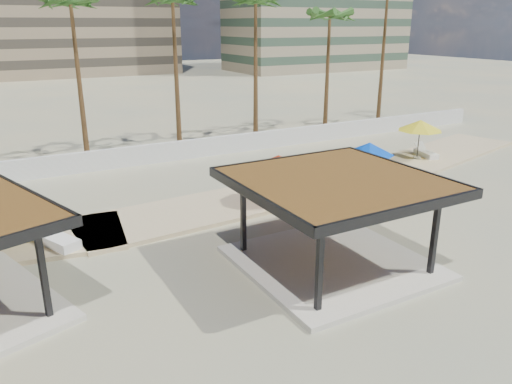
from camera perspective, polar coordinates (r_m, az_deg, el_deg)
ground at (r=17.57m, az=3.62°, el=-9.05°), size 200.00×200.00×0.00m
promenade at (r=24.59m, az=-2.01°, el=-0.57°), size 44.45×7.97×0.24m
boundary_wall at (r=31.19m, az=-12.33°, el=4.22°), size 56.00×0.30×1.20m
pavilion_central at (r=17.37m, az=9.00°, el=-2.50°), size 6.50×6.50×3.28m
umbrella_b at (r=21.33m, az=-27.20°, el=0.10°), size 3.15×3.15×2.26m
umbrella_c at (r=22.94m, az=2.57°, el=3.46°), size 2.89×2.89×2.29m
umbrella_d at (r=26.10m, az=12.82°, el=4.85°), size 2.76×2.76×2.27m
umbrella_e at (r=32.37m, az=18.26°, el=7.23°), size 3.55×3.55×2.41m
lounger_a at (r=20.51m, az=-21.92°, el=-5.03°), size 1.59×2.39×0.87m
lounger_b at (r=24.43m, az=6.02°, el=-0.00°), size 1.64×2.29×0.84m
lounger_c at (r=29.14m, az=13.09°, el=2.67°), size 0.73×2.08×0.78m
lounger_d at (r=33.48m, az=18.82°, el=4.20°), size 1.10×2.09×0.75m
palm_d at (r=32.43m, az=-20.38°, el=19.08°), size 3.00×3.00×10.22m
palm_e at (r=33.49m, az=-9.49°, el=20.25°), size 3.00×3.00×10.45m
palm_f at (r=36.17m, az=-0.05°, el=20.43°), size 3.00×3.00×10.51m
palm_g at (r=39.08m, az=8.42°, el=18.87°), size 3.00×3.00×9.60m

